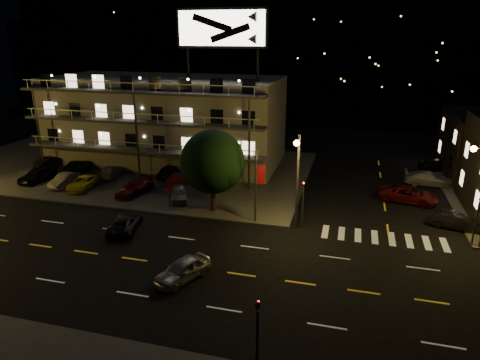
% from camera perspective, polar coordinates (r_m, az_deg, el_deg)
% --- Properties ---
extents(ground, '(140.00, 140.00, 0.00)m').
position_cam_1_polar(ground, '(31.48, -10.63, -10.81)').
color(ground, black).
rests_on(ground, ground).
extents(curb_nw, '(44.00, 24.00, 0.15)m').
position_cam_1_polar(curb_nw, '(53.95, -15.11, 1.71)').
color(curb_nw, '#363634').
rests_on(curb_nw, ground).
extents(motel, '(28.00, 13.80, 18.10)m').
position_cam_1_polar(motel, '(54.21, -9.80, 7.93)').
color(motel, gray).
rests_on(motel, ground).
extents(hill_backdrop, '(120.00, 25.00, 24.00)m').
position_cam_1_polar(hill_backdrop, '(95.10, 3.99, 16.55)').
color(hill_backdrop, black).
rests_on(hill_backdrop, ground).
extents(streetlight_nc, '(0.44, 1.92, 8.00)m').
position_cam_1_polar(streetlight_nc, '(34.26, 7.64, 0.94)').
color(streetlight_nc, '#2D2D30').
rests_on(streetlight_nc, ground).
extents(signal_nw, '(0.20, 0.27, 4.60)m').
position_cam_1_polar(signal_nw, '(35.53, 8.40, -2.53)').
color(signal_nw, '#2D2D30').
rests_on(signal_nw, ground).
extents(signal_sw, '(0.20, 0.27, 4.60)m').
position_cam_1_polar(signal_sw, '(20.79, 2.31, -19.38)').
color(signal_sw, '#2D2D30').
rests_on(signal_sw, ground).
extents(signal_ne, '(0.27, 0.20, 4.60)m').
position_cam_1_polar(signal_ne, '(36.63, 29.05, -4.16)').
color(signal_ne, '#2D2D30').
rests_on(signal_ne, ground).
extents(banner_north, '(0.83, 0.16, 6.40)m').
position_cam_1_polar(banner_north, '(35.74, 2.21, -0.73)').
color(banner_north, '#2D2D30').
rests_on(banner_north, ground).
extents(stop_sign, '(0.91, 0.11, 2.61)m').
position_cam_1_polar(stop_sign, '(38.95, -9.44, -1.98)').
color(stop_sign, '#2D2D30').
rests_on(stop_sign, ground).
extents(tree, '(5.92, 5.70, 7.46)m').
position_cam_1_polar(tree, '(37.83, -3.75, 2.20)').
color(tree, black).
rests_on(tree, curb_nw).
extents(lot_car_0, '(2.44, 4.71, 1.53)m').
position_cam_1_polar(lot_car_0, '(51.52, -25.37, 0.68)').
color(lot_car_0, black).
rests_on(lot_car_0, curb_nw).
extents(lot_car_1, '(1.50, 4.01, 1.31)m').
position_cam_1_polar(lot_car_1, '(48.80, -22.40, 0.00)').
color(lot_car_1, gray).
rests_on(lot_car_1, curb_nw).
extents(lot_car_2, '(2.55, 4.66, 1.24)m').
position_cam_1_polar(lot_car_2, '(47.36, -20.18, -0.32)').
color(lot_car_2, '#D1C613').
rests_on(lot_car_2, curb_nw).
extents(lot_car_3, '(2.89, 4.91, 1.34)m').
position_cam_1_polar(lot_car_3, '(44.15, -13.89, -0.99)').
color(lot_car_3, '#580E0C').
rests_on(lot_car_3, curb_nw).
extents(lot_car_4, '(2.85, 4.06, 1.28)m').
position_cam_1_polar(lot_car_4, '(41.78, -8.16, -1.80)').
color(lot_car_4, gray).
rests_on(lot_car_4, curb_nw).
extents(lot_car_5, '(2.50, 4.44, 1.38)m').
position_cam_1_polar(lot_car_5, '(56.16, -23.76, 2.23)').
color(lot_car_5, black).
rests_on(lot_car_5, curb_nw).
extents(lot_car_6, '(3.92, 5.90, 1.50)m').
position_cam_1_polar(lot_car_6, '(52.71, -20.97, 1.64)').
color(lot_car_6, black).
rests_on(lot_car_6, curb_nw).
extents(lot_car_7, '(2.60, 4.54, 1.24)m').
position_cam_1_polar(lot_car_7, '(50.28, -16.85, 1.13)').
color(lot_car_7, gray).
rests_on(lot_car_7, curb_nw).
extents(lot_car_8, '(1.93, 4.36, 1.46)m').
position_cam_1_polar(lot_car_8, '(48.43, -9.32, 1.18)').
color(lot_car_8, black).
rests_on(lot_car_8, curb_nw).
extents(lot_car_9, '(2.18, 4.05, 1.27)m').
position_cam_1_polar(lot_car_9, '(45.98, -7.83, 0.16)').
color(lot_car_9, '#580E0C').
rests_on(lot_car_9, curb_nw).
extents(side_car_0, '(4.37, 2.49, 1.36)m').
position_cam_1_polar(side_car_0, '(39.98, 26.78, -4.89)').
color(side_car_0, black).
rests_on(side_car_0, ground).
extents(side_car_1, '(5.85, 3.68, 1.51)m').
position_cam_1_polar(side_car_1, '(44.30, 21.57, -1.82)').
color(side_car_1, '#580E0C').
rests_on(side_car_1, ground).
extents(side_car_2, '(5.08, 2.22, 1.45)m').
position_cam_1_polar(side_car_2, '(50.09, 23.86, 0.18)').
color(side_car_2, gray).
rests_on(side_car_2, ground).
extents(side_car_3, '(4.71, 3.03, 1.49)m').
position_cam_1_polar(side_car_3, '(55.76, 24.86, 1.86)').
color(side_car_3, black).
rests_on(side_car_3, ground).
extents(road_car_east, '(3.23, 4.46, 1.41)m').
position_cam_1_polar(road_car_east, '(29.04, -7.65, -11.76)').
color(road_car_east, gray).
rests_on(road_car_east, ground).
extents(road_car_west, '(3.09, 4.92, 1.27)m').
position_cam_1_polar(road_car_west, '(36.67, -15.06, -5.59)').
color(road_car_west, black).
rests_on(road_car_west, ground).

